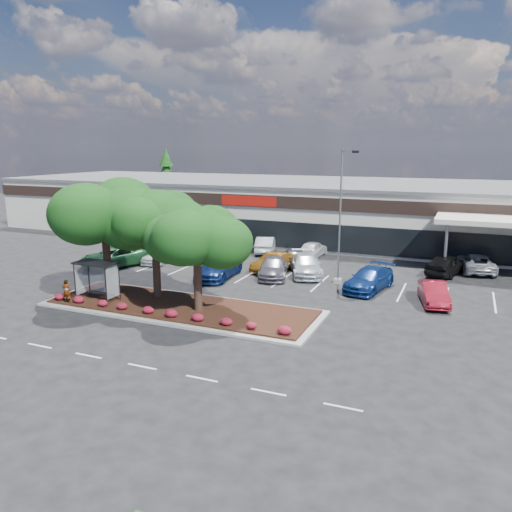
% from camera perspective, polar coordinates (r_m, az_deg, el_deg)
% --- Properties ---
extents(ground, '(160.00, 160.00, 0.00)m').
position_cam_1_polar(ground, '(28.10, -9.42, -8.92)').
color(ground, black).
rests_on(ground, ground).
extents(retail_store, '(80.40, 25.20, 6.25)m').
position_cam_1_polar(retail_store, '(58.09, 8.71, 5.36)').
color(retail_store, silver).
rests_on(retail_store, ground).
extents(landscape_island, '(18.00, 6.00, 0.26)m').
position_cam_1_polar(landscape_island, '(32.25, -8.65, -5.83)').
color(landscape_island, '#9C9D98').
rests_on(landscape_island, ground).
extents(lane_markings, '(33.12, 20.06, 0.01)m').
position_cam_1_polar(lane_markings, '(36.89, -0.94, -3.54)').
color(lane_markings, silver).
rests_on(lane_markings, ground).
extents(shrub_row, '(17.00, 0.80, 0.50)m').
position_cam_1_polar(shrub_row, '(30.46, -10.74, -6.25)').
color(shrub_row, maroon).
rests_on(shrub_row, landscape_island).
extents(bus_shelter, '(2.75, 1.55, 2.59)m').
position_cam_1_polar(bus_shelter, '(34.01, -17.63, -1.51)').
color(bus_shelter, black).
rests_on(bus_shelter, landscape_island).
extents(island_tree_west, '(7.20, 7.20, 7.89)m').
position_cam_1_polar(island_tree_west, '(35.11, -16.82, 2.14)').
color(island_tree_west, '#0C380E').
rests_on(island_tree_west, landscape_island).
extents(island_tree_mid, '(6.60, 6.60, 7.32)m').
position_cam_1_polar(island_tree_mid, '(33.61, -11.43, 1.49)').
color(island_tree_mid, '#0C380E').
rests_on(island_tree_mid, landscape_island).
extents(island_tree_east, '(5.80, 5.80, 6.50)m').
position_cam_1_polar(island_tree_east, '(30.36, -6.73, -0.29)').
color(island_tree_east, '#0C380E').
rests_on(island_tree_east, landscape_island).
extents(conifer_north_west, '(4.40, 4.40, 10.00)m').
position_cam_1_polar(conifer_north_west, '(81.29, -10.17, 8.59)').
color(conifer_north_west, '#0C380E').
rests_on(conifer_north_west, ground).
extents(person_waiting, '(0.64, 0.52, 1.52)m').
position_cam_1_polar(person_waiting, '(34.48, -20.83, -3.76)').
color(person_waiting, '#594C47').
rests_on(person_waiting, landscape_island).
extents(light_pole, '(1.43, 0.60, 10.00)m').
position_cam_1_polar(light_pole, '(37.30, 9.69, 3.43)').
color(light_pole, '#9C9D98').
rests_on(light_pole, ground).
extents(car_0, '(5.07, 6.82, 1.72)m').
position_cam_1_polar(car_0, '(44.52, -15.82, -0.10)').
color(car_0, '#1D5028').
rests_on(car_0, ground).
extents(car_1, '(3.35, 5.34, 1.44)m').
position_cam_1_polar(car_1, '(45.68, -11.15, 0.27)').
color(car_1, silver).
rests_on(car_1, ground).
extents(car_2, '(2.80, 5.99, 1.69)m').
position_cam_1_polar(car_2, '(39.46, -4.24, -1.25)').
color(car_2, '#0D2053').
rests_on(car_2, ground).
extents(car_3, '(2.97, 4.87, 1.52)m').
position_cam_1_polar(car_3, '(41.35, 2.10, -0.72)').
color(car_3, brown).
rests_on(car_3, ground).
extents(car_4, '(3.59, 5.66, 1.53)m').
position_cam_1_polar(car_4, '(39.62, 1.99, -1.29)').
color(car_4, '#57555D').
rests_on(car_4, ground).
extents(car_5, '(4.31, 6.13, 1.65)m').
position_cam_1_polar(car_5, '(40.39, 5.73, -0.99)').
color(car_5, silver).
rests_on(car_5, ground).
extents(car_6, '(3.31, 5.83, 1.59)m').
position_cam_1_polar(car_6, '(36.88, 12.82, -2.59)').
color(car_6, navy).
rests_on(car_6, ground).
extents(car_7, '(2.48, 4.61, 1.44)m').
position_cam_1_polar(car_7, '(34.82, 19.64, -4.03)').
color(car_7, maroon).
rests_on(car_7, ground).
extents(car_9, '(3.44, 5.44, 1.40)m').
position_cam_1_polar(car_9, '(49.69, -11.24, 1.22)').
color(car_9, navy).
rests_on(car_9, ground).
extents(car_10, '(2.51, 5.24, 1.44)m').
position_cam_1_polar(car_10, '(47.28, -5.94, 0.85)').
color(car_10, '#1F4419').
rests_on(car_10, ground).
extents(car_11, '(2.96, 5.10, 1.59)m').
position_cam_1_polar(car_11, '(48.63, 1.11, 1.33)').
color(car_11, '#B2B9C0').
rests_on(car_11, ground).
extents(car_12, '(3.18, 4.90, 1.55)m').
position_cam_1_polar(car_12, '(43.75, 4.43, 0.01)').
color(car_12, '#57575E').
rests_on(car_12, ground).
extents(car_13, '(2.06, 4.49, 1.49)m').
position_cam_1_polar(car_13, '(47.13, 6.54, 0.83)').
color(car_13, silver).
rests_on(car_13, ground).
extents(car_15, '(3.47, 5.40, 1.71)m').
position_cam_1_polar(car_15, '(42.98, 20.96, -0.90)').
color(car_15, black).
rests_on(car_15, ground).
extents(car_16, '(3.36, 5.70, 1.49)m').
position_cam_1_polar(car_16, '(45.02, 23.85, -0.72)').
color(car_16, '#9A9EA6').
rests_on(car_16, ground).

